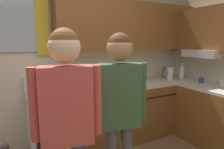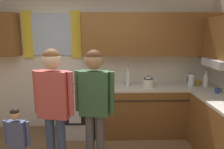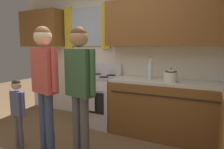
{
  "view_description": "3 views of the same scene",
  "coord_description": "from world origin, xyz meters",
  "px_view_note": "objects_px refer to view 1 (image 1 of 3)",
  "views": [
    {
      "loc": [
        -0.73,
        -1.05,
        1.59
      ],
      "look_at": [
        0.14,
        0.59,
        1.26
      ],
      "focal_mm": 31.53,
      "sensor_mm": 36.0,
      "label": 1
    },
    {
      "loc": [
        0.27,
        -2.18,
        1.87
      ],
      "look_at": [
        0.35,
        0.64,
        1.3
      ],
      "focal_mm": 34.12,
      "sensor_mm": 36.0,
      "label": 2
    },
    {
      "loc": [
        1.56,
        -1.57,
        1.4
      ],
      "look_at": [
        0.44,
        0.64,
        1.07
      ],
      "focal_mm": 32.16,
      "sensor_mm": 36.0,
      "label": 3
    }
  ],
  "objects_px": {
    "bottle_squat_brown": "(164,73)",
    "stovetop_kettle": "(135,79)",
    "mug_ceramic_white": "(223,82)",
    "water_pitcher": "(170,73)",
    "stove_oven": "(53,124)",
    "adult_holding_child": "(67,114)",
    "mug_mustard_yellow": "(173,75)",
    "mug_cobalt_blue": "(201,80)",
    "bottle_tall_clear": "(112,77)",
    "bottle_milk_white": "(182,72)",
    "adult_in_plaid": "(119,103)"
  },
  "relations": [
    {
      "from": "mug_ceramic_white",
      "to": "adult_in_plaid",
      "type": "relative_size",
      "value": 0.08
    },
    {
      "from": "stovetop_kettle",
      "to": "water_pitcher",
      "type": "xyz_separation_m",
      "value": [
        0.78,
        0.05,
        0.02
      ]
    },
    {
      "from": "mug_cobalt_blue",
      "to": "mug_ceramic_white",
      "type": "bearing_deg",
      "value": -63.69
    },
    {
      "from": "bottle_squat_brown",
      "to": "stovetop_kettle",
      "type": "relative_size",
      "value": 0.75
    },
    {
      "from": "stovetop_kettle",
      "to": "adult_holding_child",
      "type": "bearing_deg",
      "value": -140.76
    },
    {
      "from": "mug_cobalt_blue",
      "to": "mug_ceramic_white",
      "type": "xyz_separation_m",
      "value": [
        0.14,
        -0.28,
        0.0
      ]
    },
    {
      "from": "mug_ceramic_white",
      "to": "water_pitcher",
      "type": "height_order",
      "value": "water_pitcher"
    },
    {
      "from": "bottle_milk_white",
      "to": "stovetop_kettle",
      "type": "height_order",
      "value": "bottle_milk_white"
    },
    {
      "from": "stovetop_kettle",
      "to": "water_pitcher",
      "type": "distance_m",
      "value": 0.78
    },
    {
      "from": "mug_ceramic_white",
      "to": "adult_holding_child",
      "type": "distance_m",
      "value": 2.6
    },
    {
      "from": "adult_holding_child",
      "to": "stove_oven",
      "type": "bearing_deg",
      "value": 84.66
    },
    {
      "from": "stove_oven",
      "to": "mug_mustard_yellow",
      "type": "bearing_deg",
      "value": 1.13
    },
    {
      "from": "stovetop_kettle",
      "to": "adult_holding_child",
      "type": "xyz_separation_m",
      "value": [
        -1.39,
        -1.13,
        0.06
      ]
    },
    {
      "from": "mug_mustard_yellow",
      "to": "mug_ceramic_white",
      "type": "bearing_deg",
      "value": -74.7
    },
    {
      "from": "bottle_milk_white",
      "to": "adult_holding_child",
      "type": "bearing_deg",
      "value": -154.64
    },
    {
      "from": "mug_ceramic_white",
      "to": "stovetop_kettle",
      "type": "bearing_deg",
      "value": 149.81
    },
    {
      "from": "bottle_milk_white",
      "to": "stovetop_kettle",
      "type": "bearing_deg",
      "value": -179.05
    },
    {
      "from": "adult_holding_child",
      "to": "adult_in_plaid",
      "type": "relative_size",
      "value": 1.01
    },
    {
      "from": "mug_ceramic_white",
      "to": "adult_holding_child",
      "type": "xyz_separation_m",
      "value": [
        -2.56,
        -0.45,
        0.11
      ]
    },
    {
      "from": "stove_oven",
      "to": "mug_mustard_yellow",
      "type": "distance_m",
      "value": 2.27
    },
    {
      "from": "mug_mustard_yellow",
      "to": "adult_in_plaid",
      "type": "height_order",
      "value": "adult_in_plaid"
    },
    {
      "from": "mug_ceramic_white",
      "to": "stovetop_kettle",
      "type": "relative_size",
      "value": 0.46
    },
    {
      "from": "bottle_squat_brown",
      "to": "bottle_tall_clear",
      "type": "bearing_deg",
      "value": -173.86
    },
    {
      "from": "stove_oven",
      "to": "mug_cobalt_blue",
      "type": "distance_m",
      "value": 2.4
    },
    {
      "from": "stove_oven",
      "to": "bottle_squat_brown",
      "type": "bearing_deg",
      "value": 4.11
    },
    {
      "from": "bottle_milk_white",
      "to": "water_pitcher",
      "type": "relative_size",
      "value": 1.42
    },
    {
      "from": "bottle_milk_white",
      "to": "stovetop_kettle",
      "type": "xyz_separation_m",
      "value": [
        -1.04,
        -0.02,
        -0.02
      ]
    },
    {
      "from": "water_pitcher",
      "to": "stove_oven",
      "type": "bearing_deg",
      "value": 178.72
    },
    {
      "from": "bottle_tall_clear",
      "to": "mug_ceramic_white",
      "type": "relative_size",
      "value": 2.92
    },
    {
      "from": "adult_holding_child",
      "to": "mug_mustard_yellow",
      "type": "bearing_deg",
      "value": 28.51
    },
    {
      "from": "mug_cobalt_blue",
      "to": "water_pitcher",
      "type": "distance_m",
      "value": 0.52
    },
    {
      "from": "stovetop_kettle",
      "to": "water_pitcher",
      "type": "bearing_deg",
      "value": 3.4
    },
    {
      "from": "mug_ceramic_white",
      "to": "stovetop_kettle",
      "type": "distance_m",
      "value": 1.36
    },
    {
      "from": "bottle_tall_clear",
      "to": "mug_mustard_yellow",
      "type": "relative_size",
      "value": 3.05
    },
    {
      "from": "water_pitcher",
      "to": "adult_holding_child",
      "type": "distance_m",
      "value": 2.46
    },
    {
      "from": "bottle_squat_brown",
      "to": "water_pitcher",
      "type": "height_order",
      "value": "water_pitcher"
    },
    {
      "from": "mug_mustard_yellow",
      "to": "bottle_milk_white",
      "type": "bearing_deg",
      "value": -52.9
    },
    {
      "from": "bottle_milk_white",
      "to": "water_pitcher",
      "type": "distance_m",
      "value": 0.26
    },
    {
      "from": "mug_cobalt_blue",
      "to": "adult_in_plaid",
      "type": "height_order",
      "value": "adult_in_plaid"
    },
    {
      "from": "mug_cobalt_blue",
      "to": "stove_oven",
      "type": "bearing_deg",
      "value": 167.87
    },
    {
      "from": "bottle_tall_clear",
      "to": "mug_ceramic_white",
      "type": "height_order",
      "value": "bottle_tall_clear"
    },
    {
      "from": "bottle_milk_white",
      "to": "adult_in_plaid",
      "type": "height_order",
      "value": "adult_in_plaid"
    },
    {
      "from": "bottle_squat_brown",
      "to": "mug_ceramic_white",
      "type": "height_order",
      "value": "bottle_squat_brown"
    },
    {
      "from": "bottle_tall_clear",
      "to": "adult_holding_child",
      "type": "distance_m",
      "value": 1.62
    },
    {
      "from": "stove_oven",
      "to": "adult_holding_child",
      "type": "distance_m",
      "value": 1.36
    },
    {
      "from": "mug_cobalt_blue",
      "to": "adult_holding_child",
      "type": "height_order",
      "value": "adult_holding_child"
    },
    {
      "from": "mug_ceramic_white",
      "to": "stovetop_kettle",
      "type": "height_order",
      "value": "stovetop_kettle"
    },
    {
      "from": "bottle_tall_clear",
      "to": "mug_cobalt_blue",
      "type": "height_order",
      "value": "bottle_tall_clear"
    },
    {
      "from": "bottle_squat_brown",
      "to": "bottle_milk_white",
      "type": "height_order",
      "value": "bottle_milk_white"
    },
    {
      "from": "bottle_tall_clear",
      "to": "stovetop_kettle",
      "type": "height_order",
      "value": "bottle_tall_clear"
    }
  ]
}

